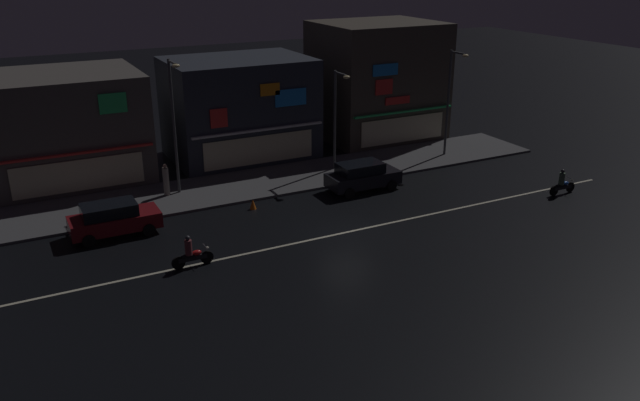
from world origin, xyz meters
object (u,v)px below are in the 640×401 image
(streetlamp_mid, at_px, (337,112))
(motorcycle_following, at_px, (562,184))
(streetlamp_west, at_px, (174,117))
(parked_car_near_kerb, at_px, (362,176))
(traffic_cone, at_px, (253,204))
(motorcycle_lead, at_px, (191,254))
(parked_car_trailing, at_px, (113,219))
(streetlamp_east, at_px, (451,95))
(pedestrian_on_sidewalk, at_px, (166,181))

(streetlamp_mid, xyz_separation_m, motorcycle_following, (9.55, -9.59, -3.24))
(streetlamp_west, bearing_deg, parked_car_near_kerb, -22.32)
(traffic_cone, bearing_deg, parked_car_near_kerb, -0.98)
(streetlamp_west, relative_size, streetlamp_mid, 1.22)
(parked_car_near_kerb, distance_m, motorcycle_lead, 12.83)
(streetlamp_west, bearing_deg, parked_car_trailing, -138.13)
(streetlamp_west, distance_m, traffic_cone, 6.49)
(streetlamp_west, height_order, parked_car_near_kerb, streetlamp_west)
(streetlamp_west, relative_size, streetlamp_east, 1.08)
(parked_car_trailing, bearing_deg, motorcycle_following, 166.12)
(streetlamp_mid, xyz_separation_m, streetlamp_east, (8.14, -0.74, 0.41))
(parked_car_near_kerb, xyz_separation_m, motorcycle_following, (9.84, -5.90, -0.24))
(traffic_cone, bearing_deg, parked_car_trailing, -179.33)
(streetlamp_west, distance_m, streetlamp_mid, 10.05)
(pedestrian_on_sidewalk, relative_size, parked_car_near_kerb, 0.43)
(streetlamp_west, relative_size, motorcycle_lead, 4.00)
(streetlamp_mid, relative_size, pedestrian_on_sidewalk, 3.39)
(pedestrian_on_sidewalk, distance_m, parked_car_near_kerb, 11.23)
(motorcycle_lead, bearing_deg, parked_car_trailing, -63.16)
(streetlamp_mid, height_order, pedestrian_on_sidewalk, streetlamp_mid)
(streetlamp_mid, distance_m, motorcycle_following, 13.91)
(pedestrian_on_sidewalk, xyz_separation_m, parked_car_near_kerb, (10.48, -4.03, -0.13))
(streetlamp_west, xyz_separation_m, streetlamp_mid, (10.02, -0.30, -0.72))
(motorcycle_lead, bearing_deg, streetlamp_east, -156.49)
(streetlamp_west, xyz_separation_m, motorcycle_following, (19.57, -9.89, -3.95))
(parked_car_near_kerb, height_order, traffic_cone, parked_car_near_kerb)
(pedestrian_on_sidewalk, distance_m, motorcycle_following, 22.62)
(streetlamp_east, bearing_deg, traffic_cone, -169.46)
(motorcycle_following, bearing_deg, streetlamp_west, -21.62)
(pedestrian_on_sidewalk, bearing_deg, motorcycle_following, 11.52)
(motorcycle_lead, xyz_separation_m, traffic_cone, (4.97, 5.16, -0.36))
(streetlamp_east, relative_size, traffic_cone, 12.74)
(streetlamp_mid, distance_m, streetlamp_east, 8.18)
(pedestrian_on_sidewalk, relative_size, parked_car_trailing, 0.43)
(parked_car_trailing, height_order, motorcycle_following, parked_car_trailing)
(streetlamp_west, bearing_deg, traffic_cone, -53.08)
(parked_car_near_kerb, relative_size, motorcycle_following, 2.26)
(streetlamp_west, relative_size, parked_car_trailing, 1.77)
(parked_car_near_kerb, bearing_deg, streetlamp_east, 19.31)
(streetlamp_mid, relative_size, motorcycle_lead, 3.28)
(streetlamp_east, bearing_deg, motorcycle_following, -80.97)
(streetlamp_mid, bearing_deg, streetlamp_east, -5.18)
(streetlamp_west, distance_m, pedestrian_on_sidewalk, 3.67)
(parked_car_near_kerb, relative_size, motorcycle_lead, 2.26)
(streetlamp_west, height_order, traffic_cone, streetlamp_west)
(motorcycle_following, distance_m, traffic_cone, 17.71)
(streetlamp_east, bearing_deg, motorcycle_lead, -158.41)
(motorcycle_following, bearing_deg, pedestrian_on_sidewalk, -20.83)
(motorcycle_following, bearing_deg, parked_car_trailing, -8.68)
(motorcycle_following, bearing_deg, motorcycle_lead, 2.95)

